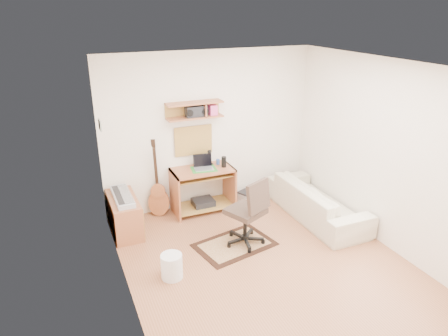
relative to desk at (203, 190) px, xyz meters
name	(u,v)px	position (x,y,z in m)	size (l,w,h in m)	color
floor	(264,261)	(0.24, -1.73, -0.38)	(3.60, 4.00, 0.01)	#A76945
ceiling	(273,65)	(0.24, -1.73, 2.23)	(3.60, 4.00, 0.01)	white
back_wall	(210,130)	(0.24, 0.28, 0.93)	(3.60, 0.01, 2.60)	white
left_wall	(121,197)	(-1.56, -1.73, 0.93)	(0.01, 4.00, 2.60)	white
right_wall	(382,153)	(2.05, -1.73, 0.93)	(0.01, 4.00, 2.60)	white
wall_shelf	(195,110)	(-0.06, 0.15, 1.32)	(0.90, 0.25, 0.26)	#B0643E
cork_board	(193,140)	(-0.06, 0.25, 0.79)	(0.64, 0.03, 0.49)	#A87654
wall_photo	(100,125)	(-1.54, -0.23, 1.34)	(0.02, 0.20, 0.15)	#4C8CBF
desk	(203,190)	(0.00, 0.00, 0.00)	(1.00, 0.55, 0.75)	#B0643E
laptop	(204,163)	(0.02, -0.02, 0.49)	(0.30, 0.30, 0.23)	silver
speaker	(224,162)	(0.36, -0.05, 0.46)	(0.08, 0.08, 0.18)	black
desk_lamp	(211,157)	(0.20, 0.14, 0.51)	(0.09, 0.09, 0.27)	black
pencil_cup	(218,162)	(0.31, 0.10, 0.42)	(0.06, 0.06, 0.09)	#33539B
boombox	(196,111)	(-0.03, 0.15, 1.30)	(0.34, 0.15, 0.17)	black
rug	(235,244)	(0.04, -1.20, -0.37)	(1.09, 0.73, 0.01)	tan
task_chair	(245,211)	(0.20, -1.20, 0.15)	(0.53, 0.53, 1.04)	#392A21
cabinet	(124,215)	(-1.34, -0.18, -0.10)	(0.40, 0.90, 0.55)	#B0643E
music_keyboard	(122,196)	(-1.34, -0.18, 0.21)	(0.25, 0.78, 0.07)	#B2B5BA
guitar	(157,179)	(-0.72, 0.13, 0.26)	(0.34, 0.21, 1.28)	#B46337
waste_basket	(172,266)	(-1.01, -1.57, -0.21)	(0.27, 0.27, 0.33)	white
printer	(251,195)	(0.93, 0.05, -0.29)	(0.42, 0.33, 0.16)	#A5A8AA
sofa	(318,195)	(1.62, -0.93, 0.01)	(1.95, 0.57, 0.76)	beige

